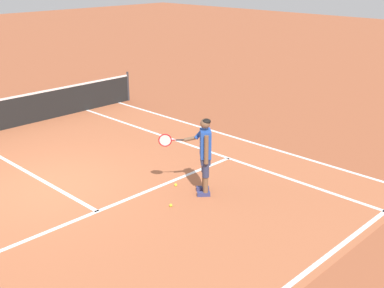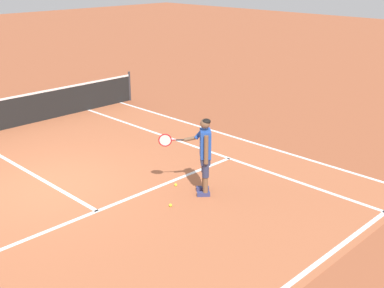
{
  "view_description": "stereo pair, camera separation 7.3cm",
  "coord_description": "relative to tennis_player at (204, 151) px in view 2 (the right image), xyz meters",
  "views": [
    {
      "loc": [
        -5.07,
        -9.42,
        4.75
      ],
      "look_at": [
        2.17,
        -2.33,
        1.05
      ],
      "focal_mm": 46.3,
      "sensor_mm": 36.0,
      "label": 1
    },
    {
      "loc": [
        -5.02,
        -9.48,
        4.75
      ],
      "look_at": [
        2.17,
        -2.33,
        1.05
      ],
      "focal_mm": 46.3,
      "sensor_mm": 36.0,
      "label": 2
    }
  ],
  "objects": [
    {
      "name": "ground_plane",
      "position": [
        -2.15,
        2.7,
        -0.99
      ],
      "size": [
        80.0,
        80.0,
        0.0
      ],
      "primitive_type": "plane",
      "color": "#9E5133"
    },
    {
      "name": "court_inner_surface",
      "position": [
        -2.15,
        2.06,
        -0.99
      ],
      "size": [
        10.98,
        11.0,
        0.0
      ],
      "primitive_type": "cube",
      "color": "#B2603D",
      "rests_on": "ground"
    },
    {
      "name": "line_service",
      "position": [
        -2.15,
        0.95,
        -0.99
      ],
      "size": [
        8.23,
        0.1,
        0.01
      ],
      "primitive_type": "cube",
      "color": "white",
      "rests_on": "ground"
    },
    {
      "name": "line_centre_service",
      "position": [
        -2.15,
        4.15,
        -0.99
      ],
      "size": [
        0.1,
        6.4,
        0.01
      ],
      "primitive_type": "cube",
      "color": "white",
      "rests_on": "ground"
    },
    {
      "name": "line_singles_right",
      "position": [
        1.96,
        2.06,
        -0.99
      ],
      "size": [
        0.1,
        10.6,
        0.01
      ],
      "primitive_type": "cube",
      "color": "white",
      "rests_on": "ground"
    },
    {
      "name": "line_doubles_right",
      "position": [
        3.34,
        2.06,
        -0.99
      ],
      "size": [
        0.1,
        10.6,
        0.01
      ],
      "primitive_type": "cube",
      "color": "white",
      "rests_on": "ground"
    },
    {
      "name": "tennis_player",
      "position": [
        0.0,
        0.0,
        0.0
      ],
      "size": [
        0.77,
        1.14,
        1.71
      ],
      "color": "navy",
      "rests_on": "ground"
    },
    {
      "name": "tennis_ball_near_feet",
      "position": [
        -0.96,
        0.04,
        -0.96
      ],
      "size": [
        0.07,
        0.07,
        0.07
      ],
      "primitive_type": "sphere",
      "color": "#CCE02D",
      "rests_on": "ground"
    },
    {
      "name": "tennis_ball_by_baseline",
      "position": [
        -0.19,
        0.69,
        -0.96
      ],
      "size": [
        0.07,
        0.07,
        0.07
      ],
      "primitive_type": "sphere",
      "color": "#CCE02D",
      "rests_on": "ground"
    }
  ]
}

